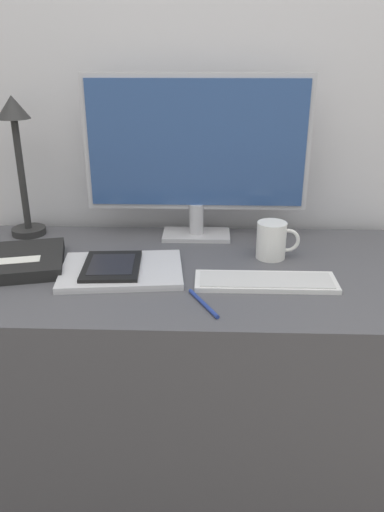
% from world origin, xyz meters
% --- Properties ---
extents(wall_back, '(3.60, 0.05, 2.40)m').
position_xyz_m(wall_back, '(0.00, 0.58, 1.20)').
color(wall_back, silver).
rests_on(wall_back, ground_plane).
extents(desk, '(1.27, 0.62, 0.71)m').
position_xyz_m(desk, '(0.00, 0.20, 0.36)').
color(desk, '#4C4C51').
rests_on(desk, ground_plane).
extents(monitor, '(0.63, 0.11, 0.46)m').
position_xyz_m(monitor, '(0.01, 0.43, 0.97)').
color(monitor, '#B7B7BC').
rests_on(monitor, desk).
extents(keyboard, '(0.34, 0.11, 0.01)m').
position_xyz_m(keyboard, '(0.19, 0.11, 0.72)').
color(keyboard, silver).
rests_on(keyboard, desk).
extents(laptop, '(0.32, 0.25, 0.02)m').
position_xyz_m(laptop, '(-0.17, 0.16, 0.72)').
color(laptop, '#BCBCC1').
rests_on(laptop, desk).
extents(ereader, '(0.15, 0.19, 0.01)m').
position_xyz_m(ereader, '(-0.19, 0.16, 0.73)').
color(ereader, black).
rests_on(ereader, laptop).
extents(desk_lamp, '(0.10, 0.10, 0.40)m').
position_xyz_m(desk_lamp, '(-0.50, 0.44, 0.97)').
color(desk_lamp, '#282828').
rests_on(desk_lamp, desk).
extents(notebook, '(0.25, 0.27, 0.03)m').
position_xyz_m(notebook, '(-0.43, 0.19, 0.73)').
color(notebook, black).
rests_on(notebook, desk).
extents(coffee_mug, '(0.12, 0.08, 0.10)m').
position_xyz_m(coffee_mug, '(0.22, 0.28, 0.76)').
color(coffee_mug, white).
rests_on(coffee_mug, desk).
extents(pen, '(0.07, 0.12, 0.01)m').
position_xyz_m(pen, '(0.04, -0.00, 0.72)').
color(pen, navy).
rests_on(pen, desk).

